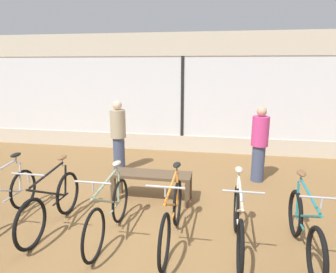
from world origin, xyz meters
TOP-DOWN VIEW (x-y plane):
  - ground_plane at (0.00, 0.00)m, footprint 24.00×24.00m
  - shop_back_wall at (0.00, 4.22)m, footprint 12.00×0.08m
  - bicycle_far_left at (-2.18, -0.19)m, footprint 0.46×1.75m
  - bicycle_left at (-1.36, -0.18)m, footprint 0.46×1.67m
  - bicycle_center_left at (-0.43, -0.27)m, footprint 0.46×1.66m
  - bicycle_center_right at (0.45, -0.23)m, footprint 0.46×1.74m
  - bicycle_right at (1.32, -0.23)m, footprint 0.46×1.66m
  - bicycle_far_right at (2.14, -0.22)m, footprint 0.46×1.66m
  - display_bench at (-0.12, 1.02)m, footprint 1.40×0.44m
  - customer_near_rack at (1.85, 2.29)m, footprint 0.47×0.47m
  - customer_by_window at (-1.20, 2.36)m, footprint 0.35×0.35m

SIDE VIEW (x-z plane):
  - ground_plane at x=0.00m, z-range 0.00..0.00m
  - bicycle_far_right at x=2.14m, z-range -0.14..0.87m
  - bicycle_far_left at x=-2.18m, z-range -0.13..0.89m
  - bicycle_right at x=1.32m, z-range -0.13..0.89m
  - bicycle_left at x=-1.36m, z-range -0.13..0.90m
  - bicycle_center_left at x=-0.43m, z-range -0.12..0.90m
  - bicycle_center_right at x=0.45m, z-range -0.13..0.90m
  - display_bench at x=-0.12m, z-range 0.16..0.66m
  - customer_near_rack at x=1.85m, z-range 0.03..1.60m
  - customer_by_window at x=-1.20m, z-range 0.04..1.65m
  - shop_back_wall at x=0.00m, z-range 0.04..3.24m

